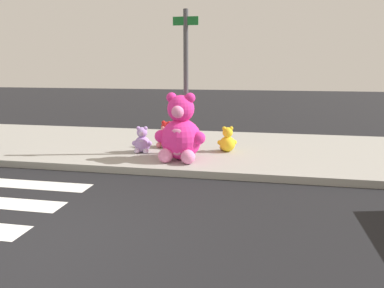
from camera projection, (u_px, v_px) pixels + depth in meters
ground_plane at (33, 245)px, 4.35m from camera, size 60.00×60.00×0.00m
sidewalk at (155, 147)px, 9.33m from camera, size 28.00×4.40×0.15m
sign_pole at (186, 80)px, 8.00m from camera, size 0.56×0.11×3.20m
plush_pink_large at (180, 133)px, 7.67m from camera, size 1.12×0.98×1.45m
plush_red at (166, 137)px, 8.91m from camera, size 0.48×0.48×0.67m
plush_yellow at (227, 141)px, 8.48m from camera, size 0.46×0.43×0.61m
plush_lavender at (142, 142)px, 8.41m from camera, size 0.47×0.43×0.62m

